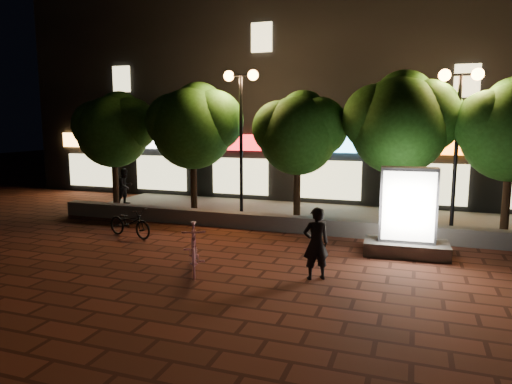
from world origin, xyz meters
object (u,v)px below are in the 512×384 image
at_px(tree_left, 195,123).
at_px(street_lamp_right, 459,108).
at_px(tree_right, 401,120).
at_px(street_lamp_left, 241,106).
at_px(scooter_pink, 194,248).
at_px(pedestrian, 125,186).
at_px(rider, 316,243).
at_px(scooter_parked, 130,222).
at_px(ad_kiosk, 407,220).
at_px(tree_far_left, 115,127).
at_px(tree_mid, 300,130).

height_order(tree_left, street_lamp_right, street_lamp_right).
distance_m(tree_right, street_lamp_left, 5.38).
relative_size(street_lamp_left, scooter_pink, 2.76).
bearing_deg(street_lamp_left, pedestrian, 170.91).
xyz_separation_m(street_lamp_right, rider, (-3.15, -5.40, -3.07)).
relative_size(tree_left, pedestrian, 3.22).
bearing_deg(rider, scooter_parked, -47.53).
bearing_deg(ad_kiosk, scooter_pink, -146.66).
bearing_deg(street_lamp_right, scooter_parked, -159.41).
relative_size(rider, scooter_parked, 0.96).
bearing_deg(street_lamp_right, pedestrian, 175.96).
bearing_deg(tree_left, street_lamp_right, -1.68).
distance_m(tree_far_left, street_lamp_right, 12.47).
distance_m(tree_mid, scooter_pink, 6.71).
xyz_separation_m(tree_left, street_lamp_left, (1.95, -0.26, 0.58)).
xyz_separation_m(tree_right, ad_kiosk, (0.37, -2.99, -2.62)).
bearing_deg(street_lamp_left, rider, -54.48).
bearing_deg(ad_kiosk, scooter_parked, -174.51).
bearing_deg(tree_left, street_lamp_left, -7.70).
bearing_deg(pedestrian, street_lamp_left, -88.78).
bearing_deg(street_lamp_right, rider, -120.27).
height_order(street_lamp_left, scooter_parked, street_lamp_left).
xyz_separation_m(tree_far_left, tree_right, (10.80, 0.00, 0.27)).
distance_m(tree_left, street_lamp_right, 8.96).
distance_m(street_lamp_left, scooter_parked, 5.51).
height_order(tree_far_left, pedestrian, tree_far_left).
bearing_deg(street_lamp_right, scooter_pink, -135.73).
height_order(tree_right, scooter_pink, tree_right).
height_order(tree_far_left, street_lamp_right, street_lamp_right).
bearing_deg(tree_right, scooter_parked, -153.87).
relative_size(tree_far_left, scooter_parked, 2.70).
xyz_separation_m(tree_mid, scooter_pink, (-1.01, -6.08, -2.65)).
xyz_separation_m(street_lamp_left, pedestrian, (-5.53, 0.88, -3.19)).
distance_m(street_lamp_right, ad_kiosk, 4.21).
distance_m(tree_far_left, ad_kiosk, 11.81).
xyz_separation_m(tree_mid, ad_kiosk, (3.68, -2.99, -2.27)).
bearing_deg(street_lamp_left, scooter_parked, -123.49).
bearing_deg(tree_far_left, street_lamp_left, -2.76).
relative_size(street_lamp_right, rider, 3.03).
bearing_deg(tree_far_left, rider, -31.32).
relative_size(tree_right, ad_kiosk, 2.17).
relative_size(ad_kiosk, pedestrian, 1.54).
relative_size(tree_mid, scooter_pink, 2.39).
bearing_deg(tree_mid, tree_far_left, 180.00).
bearing_deg(tree_mid, scooter_pink, -99.47).
bearing_deg(tree_mid, tree_left, 180.00).
relative_size(tree_mid, street_lamp_left, 0.87).
relative_size(tree_left, street_lamp_right, 0.98).
distance_m(street_lamp_right, scooter_parked, 10.53).
bearing_deg(scooter_pink, ad_kiosk, 6.44).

